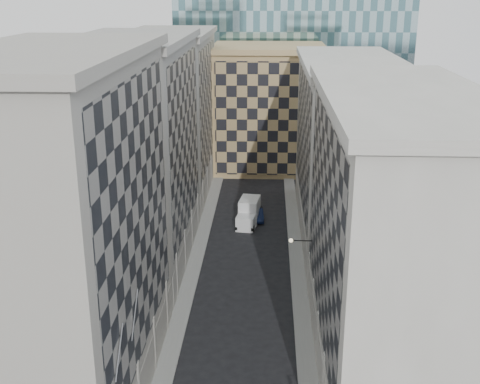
% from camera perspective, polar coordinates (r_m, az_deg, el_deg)
% --- Properties ---
extents(sidewalk_west, '(1.50, 100.00, 0.15)m').
position_cam_1_polar(sidewalk_west, '(60.77, -4.51, -7.48)').
color(sidewalk_west, gray).
rests_on(sidewalk_west, ground).
extents(sidewalk_east, '(1.50, 100.00, 0.15)m').
position_cam_1_polar(sidewalk_east, '(60.41, 5.51, -7.68)').
color(sidewalk_east, gray).
rests_on(sidewalk_east, ground).
extents(bldg_left_a, '(10.80, 22.80, 23.70)m').
position_cam_1_polar(bldg_left_a, '(40.28, -16.29, -4.03)').
color(bldg_left_a, '#9D988E').
rests_on(bldg_left_a, ground).
extents(bldg_left_b, '(10.80, 22.80, 22.70)m').
position_cam_1_polar(bldg_left_b, '(60.52, -9.74, 3.59)').
color(bldg_left_b, '#98948D').
rests_on(bldg_left_b, ground).
extents(bldg_left_c, '(10.80, 22.80, 21.70)m').
position_cam_1_polar(bldg_left_c, '(81.67, -6.49, 7.32)').
color(bldg_left_c, '#9D988E').
rests_on(bldg_left_c, ground).
extents(bldg_right_a, '(10.80, 26.80, 20.70)m').
position_cam_1_polar(bldg_right_a, '(43.30, 14.28, -4.38)').
color(bldg_right_a, '#B7B3A8').
rests_on(bldg_right_a, ground).
extents(bldg_right_b, '(10.80, 28.80, 19.70)m').
position_cam_1_polar(bldg_right_b, '(68.75, 10.05, 4.13)').
color(bldg_right_b, '#B7B3A8').
rests_on(bldg_right_b, ground).
extents(tan_block, '(16.80, 14.80, 18.80)m').
position_cam_1_polar(tan_block, '(93.56, 2.68, 8.02)').
color(tan_block, tan).
rests_on(tan_block, ground).
extents(flagpoles_left, '(0.10, 6.33, 2.33)m').
position_cam_1_polar(flagpoles_left, '(36.38, -10.63, -12.93)').
color(flagpoles_left, gray).
rests_on(flagpoles_left, ground).
extents(bracket_lamp, '(1.98, 0.36, 0.36)m').
position_cam_1_polar(bracket_lamp, '(52.35, 5.05, -4.60)').
color(bracket_lamp, black).
rests_on(bracket_lamp, ground).
extents(box_truck, '(2.89, 5.62, 2.95)m').
position_cam_1_polar(box_truck, '(72.02, 0.81, -2.05)').
color(box_truck, white).
rests_on(box_truck, ground).
extents(dark_car, '(1.79, 4.24, 1.36)m').
position_cam_1_polar(dark_car, '(73.47, 1.63, -2.13)').
color(dark_car, '#0F1939').
rests_on(dark_car, ground).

